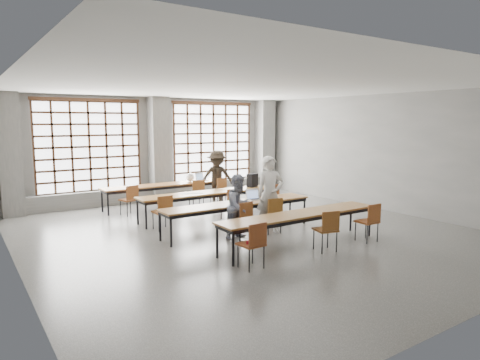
{
  "coord_description": "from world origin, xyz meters",
  "views": [
    {
      "loc": [
        -5.81,
        -8.34,
        2.69
      ],
      "look_at": [
        0.07,
        0.4,
        1.24
      ],
      "focal_mm": 32.0,
      "sensor_mm": 36.0,
      "label": 1
    }
  ],
  "objects_px": {
    "desk_row_d": "(300,216)",
    "chair_mid_right": "(271,196)",
    "desk_row_a": "(166,186)",
    "student_female": "(239,206)",
    "chair_mid_left": "(163,209)",
    "chair_mid_centre": "(231,201)",
    "chair_near_right": "(370,219)",
    "chair_near_left": "(254,241)",
    "chair_back_right": "(220,188)",
    "chair_front_right": "(273,212)",
    "chair_back_mid": "(197,190)",
    "green_box": "(234,200)",
    "desk_row_b": "(207,194)",
    "chair_front_left": "(243,216)",
    "laptop_back": "(201,178)",
    "phone": "(246,202)",
    "red_pouch": "(251,242)",
    "desk_row_c": "(238,205)",
    "student_male": "(270,195)",
    "plastic_bag": "(190,177)",
    "laptop_front": "(254,197)",
    "backpack": "(252,180)",
    "chair_back_left": "(130,197)",
    "chair_near_mid": "(327,227)",
    "student_back": "(217,177)"
  },
  "relations": [
    {
      "from": "desk_row_a",
      "to": "chair_back_mid",
      "type": "relative_size",
      "value": 4.55
    },
    {
      "from": "desk_row_d",
      "to": "chair_mid_right",
      "type": "relative_size",
      "value": 4.55
    },
    {
      "from": "chair_back_mid",
      "to": "chair_near_right",
      "type": "relative_size",
      "value": 1.0
    },
    {
      "from": "chair_back_mid",
      "to": "student_female",
      "type": "distance_m",
      "value": 3.84
    },
    {
      "from": "chair_back_left",
      "to": "green_box",
      "type": "distance_m",
      "value": 3.5
    },
    {
      "from": "green_box",
      "to": "laptop_back",
      "type": "bearing_deg",
      "value": 72.81
    },
    {
      "from": "chair_back_mid",
      "to": "chair_front_left",
      "type": "relative_size",
      "value": 1.0
    },
    {
      "from": "desk_row_c",
      "to": "phone",
      "type": "bearing_deg",
      "value": -29.05
    },
    {
      "from": "chair_back_mid",
      "to": "chair_mid_centre",
      "type": "xyz_separation_m",
      "value": [
        -0.07,
        -2.08,
        0.0
      ]
    },
    {
      "from": "chair_mid_centre",
      "to": "chair_near_left",
      "type": "relative_size",
      "value": 1.0
    },
    {
      "from": "chair_mid_right",
      "to": "chair_near_mid",
      "type": "distance_m",
      "value": 3.78
    },
    {
      "from": "desk_row_d",
      "to": "chair_mid_right",
      "type": "height_order",
      "value": "chair_mid_right"
    },
    {
      "from": "desk_row_a",
      "to": "student_male",
      "type": "xyz_separation_m",
      "value": [
        0.78,
        -4.35,
        0.27
      ]
    },
    {
      "from": "chair_near_mid",
      "to": "student_back",
      "type": "xyz_separation_m",
      "value": [
        0.8,
        5.76,
        0.34
      ]
    },
    {
      "from": "desk_row_d",
      "to": "red_pouch",
      "type": "relative_size",
      "value": 20.0
    },
    {
      "from": "student_female",
      "to": "desk_row_d",
      "type": "bearing_deg",
      "value": -75.45
    },
    {
      "from": "laptop_back",
      "to": "chair_front_right",
      "type": "bearing_deg",
      "value": -96.99
    },
    {
      "from": "chair_near_left",
      "to": "chair_back_right",
      "type": "bearing_deg",
      "value": 64.48
    },
    {
      "from": "chair_back_mid",
      "to": "student_male",
      "type": "relative_size",
      "value": 0.47
    },
    {
      "from": "chair_near_mid",
      "to": "laptop_back",
      "type": "distance_m",
      "value": 6.39
    },
    {
      "from": "laptop_front",
      "to": "backpack",
      "type": "bearing_deg",
      "value": 55.41
    },
    {
      "from": "chair_mid_left",
      "to": "desk_row_d",
      "type": "bearing_deg",
      "value": -57.03
    },
    {
      "from": "chair_mid_right",
      "to": "laptop_back",
      "type": "height_order",
      "value": "laptop_back"
    },
    {
      "from": "desk_row_b",
      "to": "chair_near_left",
      "type": "distance_m",
      "value": 4.41
    },
    {
      "from": "chair_front_left",
      "to": "student_female",
      "type": "xyz_separation_m",
      "value": [
        -0.01,
        0.13,
        0.21
      ]
    },
    {
      "from": "chair_back_mid",
      "to": "laptop_back",
      "type": "bearing_deg",
      "value": 53.67
    },
    {
      "from": "desk_row_d",
      "to": "chair_near_left",
      "type": "distance_m",
      "value": 1.81
    },
    {
      "from": "red_pouch",
      "to": "desk_row_c",
      "type": "bearing_deg",
      "value": 61.54
    },
    {
      "from": "green_box",
      "to": "desk_row_d",
      "type": "bearing_deg",
      "value": -75.32
    },
    {
      "from": "student_male",
      "to": "green_box",
      "type": "distance_m",
      "value": 0.89
    },
    {
      "from": "desk_row_d",
      "to": "chair_back_right",
      "type": "height_order",
      "value": "chair_back_right"
    },
    {
      "from": "desk_row_d",
      "to": "chair_near_left",
      "type": "bearing_deg",
      "value": -159.65
    },
    {
      "from": "chair_mid_centre",
      "to": "chair_front_right",
      "type": "xyz_separation_m",
      "value": [
        0.05,
        -1.77,
        0.0
      ]
    },
    {
      "from": "chair_back_mid",
      "to": "chair_mid_right",
      "type": "distance_m",
      "value": 2.46
    },
    {
      "from": "chair_mid_right",
      "to": "green_box",
      "type": "distance_m",
      "value": 2.26
    },
    {
      "from": "red_pouch",
      "to": "desk_row_d",
      "type": "bearing_deg",
      "value": 17.93
    },
    {
      "from": "desk_row_b",
      "to": "chair_front_left",
      "type": "height_order",
      "value": "chair_front_left"
    },
    {
      "from": "chair_back_right",
      "to": "chair_front_right",
      "type": "height_order",
      "value": "same"
    },
    {
      "from": "plastic_bag",
      "to": "desk_row_a",
      "type": "bearing_deg",
      "value": -176.82
    },
    {
      "from": "desk_row_a",
      "to": "student_female",
      "type": "height_order",
      "value": "student_female"
    },
    {
      "from": "laptop_back",
      "to": "backpack",
      "type": "bearing_deg",
      "value": -74.59
    },
    {
      "from": "desk_row_a",
      "to": "red_pouch",
      "type": "height_order",
      "value": "desk_row_a"
    },
    {
      "from": "green_box",
      "to": "red_pouch",
      "type": "bearing_deg",
      "value": -116.71
    },
    {
      "from": "desk_row_d",
      "to": "student_male",
      "type": "xyz_separation_m",
      "value": [
        0.16,
        1.28,
        0.27
      ]
    },
    {
      "from": "green_box",
      "to": "backpack",
      "type": "height_order",
      "value": "backpack"
    },
    {
      "from": "chair_mid_centre",
      "to": "phone",
      "type": "bearing_deg",
      "value": -106.06
    },
    {
      "from": "chair_mid_centre",
      "to": "green_box",
      "type": "xyz_separation_m",
      "value": [
        -0.59,
        -1.06,
        0.24
      ]
    },
    {
      "from": "chair_mid_centre",
      "to": "chair_near_right",
      "type": "distance_m",
      "value": 3.82
    },
    {
      "from": "chair_near_left",
      "to": "red_pouch",
      "type": "distance_m",
      "value": 0.09
    },
    {
      "from": "student_female",
      "to": "phone",
      "type": "xyz_separation_m",
      "value": [
        0.48,
        0.4,
        -0.01
      ]
    }
  ]
}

